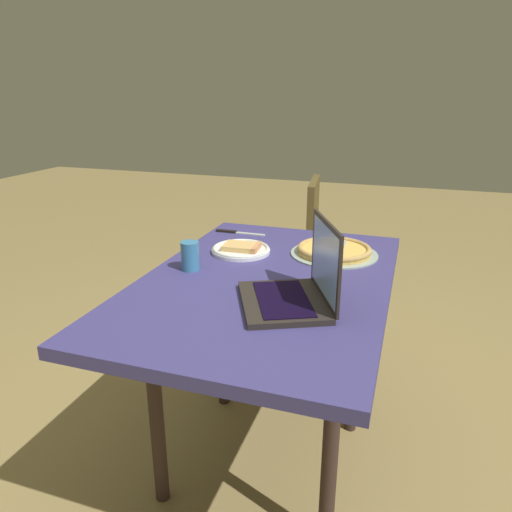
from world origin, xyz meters
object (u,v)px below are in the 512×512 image
Objects in this scene: pizza_tray at (334,250)px; chair_near at (293,252)px; laptop at (297,288)px; dining_table at (266,299)px; drink_cup at (190,256)px; table_knife at (235,232)px; pizza_plate at (241,249)px.

chair_near is (0.71, 0.34, -0.27)m from pizza_tray.
laptop is 0.41× the size of chair_near.
drink_cup is (-0.01, 0.28, 0.13)m from dining_table.
laptop is 0.46m from drink_cup.
chair_near is at bearing -13.53° from table_knife.
dining_table is 1.34× the size of chair_near.
pizza_plate is (0.23, 0.18, 0.09)m from dining_table.
dining_table is at bearing 150.68° from pizza_tray.
table_knife is 2.20× the size of drink_cup.
laptop is 1.28m from chair_near.
drink_cup is 0.11× the size of chair_near.
dining_table is at bearing 41.00° from laptop.
laptop is 3.68× the size of drink_cup.
laptop is at bearing -165.50° from chair_near.
pizza_tray is at bearing -75.74° from pizza_plate.
drink_cup is at bearing 69.44° from laptop.
table_knife is (0.16, 0.47, -0.01)m from pizza_tray.
pizza_plate is at bearing 179.01° from chair_near.
pizza_tray is at bearing -3.54° from laptop.
pizza_tray is at bearing -108.23° from table_knife.
chair_near is at bearing -6.66° from drink_cup.
table_knife is at bearing 166.47° from chair_near.
dining_table is 5.45× the size of table_knife.
dining_table is 0.26m from laptop.
dining_table is 0.31m from drink_cup.
chair_near reaches higher than drink_cup.
pizza_plate is 0.27m from table_knife.
pizza_tray is 0.83m from chair_near.
drink_cup is (-0.33, 0.46, 0.04)m from pizza_tray.
chair_near reaches higher than table_knife.
table_knife is at bearing 1.46° from drink_cup.
chair_near is (1.03, 0.16, -0.18)m from dining_table.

